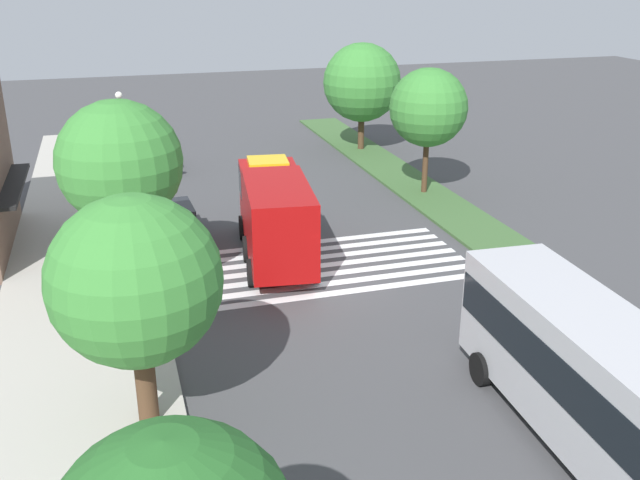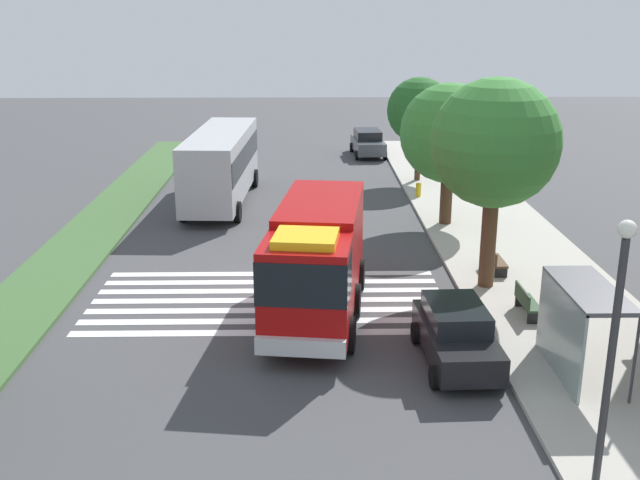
{
  "view_description": "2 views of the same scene",
  "coord_description": "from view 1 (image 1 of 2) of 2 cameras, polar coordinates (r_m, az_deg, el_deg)",
  "views": [
    {
      "loc": [
        -24.6,
        7.97,
        11.75
      ],
      "look_at": [
        0.89,
        0.31,
        1.44
      ],
      "focal_mm": 39.97,
      "sensor_mm": 36.0,
      "label": 1
    },
    {
      "loc": [
        25.64,
        1.34,
        9.64
      ],
      "look_at": [
        0.1,
        1.8,
        1.72
      ],
      "focal_mm": 42.08,
      "sensor_mm": 36.0,
      "label": 2
    }
  ],
  "objects": [
    {
      "name": "parked_car_east",
      "position": [
        44.82,
        -13.17,
        6.55
      ],
      "size": [
        4.28,
        2.17,
        1.64
      ],
      "rotation": [
        0.0,
        0.0,
        0.04
      ],
      "color": "#474C51",
      "rests_on": "ground_plane"
    },
    {
      "name": "bench_west_of_shelter",
      "position": [
        26.17,
        -16.11,
        -4.96
      ],
      "size": [
        1.6,
        0.5,
        0.9
      ],
      "color": "#4C3823",
      "rests_on": "sidewalk"
    },
    {
      "name": "fire_truck",
      "position": [
        30.07,
        -3.66,
        2.33
      ],
      "size": [
        8.5,
        3.58,
        3.63
      ],
      "rotation": [
        0.0,
        0.0,
        -0.13
      ],
      "color": "#A50C0C",
      "rests_on": "ground_plane"
    },
    {
      "name": "median_strip",
      "position": [
        31.69,
        15.43,
        -1.26
      ],
      "size": [
        60.0,
        3.0,
        0.14
      ],
      "primitive_type": "cube",
      "color": "#3D6033",
      "rests_on": "ground_plane"
    },
    {
      "name": "sidewalk_tree_center",
      "position": [
        26.02,
        -15.73,
        5.9
      ],
      "size": [
        4.42,
        4.42,
        7.36
      ],
      "color": "#513823",
      "rests_on": "sidewalk"
    },
    {
      "name": "ground_plane",
      "position": [
        28.41,
        1.12,
        -3.26
      ],
      "size": [
        120.0,
        120.0,
        0.0
      ],
      "primitive_type": "plane",
      "color": "#424244"
    },
    {
      "name": "median_tree_far_west",
      "position": [
        38.41,
        8.67,
        10.43
      ],
      "size": [
        4.13,
        4.13,
        6.68
      ],
      "color": "#47301E",
      "rests_on": "median_strip"
    },
    {
      "name": "median_tree_west",
      "position": [
        47.74,
        3.39,
        12.47
      ],
      "size": [
        5.1,
        5.1,
        6.97
      ],
      "color": "#47301E",
      "rests_on": "median_strip"
    },
    {
      "name": "parked_car_mid",
      "position": [
        32.93,
        -11.52,
        1.46
      ],
      "size": [
        4.34,
        2.11,
        1.71
      ],
      "rotation": [
        0.0,
        0.0,
        0.04
      ],
      "color": "black",
      "rests_on": "ground_plane"
    },
    {
      "name": "sidewalk",
      "position": [
        27.29,
        -18.67,
        -5.37
      ],
      "size": [
        60.0,
        5.86,
        0.14
      ],
      "primitive_type": "cube",
      "color": "#ADA89E",
      "rests_on": "ground_plane"
    },
    {
      "name": "transit_bus",
      "position": [
        19.22,
        21.5,
        -10.36
      ],
      "size": [
        10.55,
        3.23,
        3.68
      ],
      "rotation": [
        0.0,
        0.0,
        3.1
      ],
      "color": "#B2B2B7",
      "rests_on": "ground_plane"
    },
    {
      "name": "crosswalk",
      "position": [
        29.77,
        0.2,
        -2.05
      ],
      "size": [
        5.85,
        12.11,
        0.01
      ],
      "color": "silver",
      "rests_on": "ground_plane"
    },
    {
      "name": "bus_stop_shelter",
      "position": [
        33.39,
        -16.8,
        3.07
      ],
      "size": [
        3.5,
        1.4,
        2.46
      ],
      "color": "#4C4C51",
      "rests_on": "sidewalk"
    },
    {
      "name": "street_lamp",
      "position": [
        37.84,
        -15.49,
        7.91
      ],
      "size": [
        0.36,
        0.36,
        5.73
      ],
      "color": "#2D2D30",
      "rests_on": "sidewalk"
    },
    {
      "name": "bench_near_shelter",
      "position": [
        30.05,
        -16.34,
        -1.53
      ],
      "size": [
        1.6,
        0.5,
        0.9
      ],
      "color": "#2D472D",
      "rests_on": "sidewalk"
    },
    {
      "name": "sidewalk_tree_west",
      "position": [
        18.59,
        -14.56,
        -3.23
      ],
      "size": [
        4.46,
        4.46,
        6.4
      ],
      "color": "#47301E",
      "rests_on": "sidewalk"
    }
  ]
}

